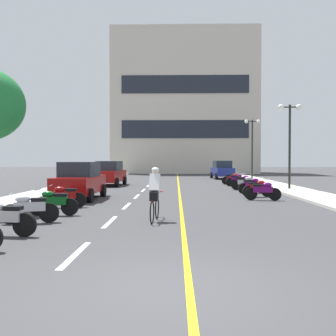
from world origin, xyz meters
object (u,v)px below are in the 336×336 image
Objects in this scene: street_lamp_far at (252,136)px; parked_car_near at (80,180)px; motorcycle_1 at (3,218)px; motorcycle_5 at (263,190)px; cyclist_rider at (155,193)px; motorcycle_3 at (54,202)px; motorcycle_8 at (245,183)px; motorcycle_9 at (243,181)px; parked_car_far at (222,170)px; motorcycle_11 at (233,178)px; motorcycle_10 at (237,180)px; motorcycle_7 at (252,185)px; motorcycle_6 at (258,188)px; motorcycle_4 at (65,196)px; motorcycle_2 at (30,208)px; street_lamp_mid at (290,127)px; parked_car_mid at (110,173)px.

street_lamp_far is 20.79m from parked_car_near.
street_lamp_far is 3.24× the size of motorcycle_1.
cyclist_rider is (-4.80, -6.00, 0.41)m from motorcycle_5.
street_lamp_far is at bearing 62.97° from motorcycle_3.
motorcycle_8 is at bearing 66.94° from cyclist_rider.
street_lamp_far is 3.24× the size of motorcycle_3.
motorcycle_3 is 1.00× the size of motorcycle_9.
motorcycle_11 is at bearing -91.57° from parked_car_far.
motorcycle_9 is 1.03× the size of motorcycle_10.
motorcycle_3 is (-11.30, -22.16, -3.64)m from street_lamp_far.
motorcycle_7 is at bearing 62.57° from cyclist_rider.
motorcycle_1 and motorcycle_5 have the same top height.
motorcycle_4 is at bearing -152.87° from motorcycle_6.
motorcycle_5 is at bearing -93.32° from motorcycle_6.
motorcycle_4 is (0.21, -3.20, -0.44)m from parked_car_near.
parked_car_near reaches higher than motorcycle_2.
motorcycle_7 is 0.98× the size of motorcycle_9.
parked_car_far reaches higher than motorcycle_4.
motorcycle_8 is (0.24, 5.83, 0.00)m from motorcycle_5.
motorcycle_2 is 1.00× the size of motorcycle_7.
motorcycle_7 is (0.23, 3.69, 0.00)m from motorcycle_5.
parked_car_far is 2.59× the size of motorcycle_7.
motorcycle_7 is 5.94m from motorcycle_10.
motorcycle_3 is at bearing -136.54° from street_lamp_mid.
motorcycle_10 is (0.07, 3.80, 0.00)m from motorcycle_8.
motorcycle_2 is (-11.51, -12.31, -3.48)m from street_lamp_mid.
motorcycle_2 is at bearing -116.42° from motorcycle_11.
motorcycle_8 is at bearing 58.67° from motorcycle_1.
motorcycle_5 is (8.59, 2.87, 0.00)m from motorcycle_4.
street_lamp_mid is 17.21m from motorcycle_2.
street_lamp_far is 3.34× the size of motorcycle_6.
motorcycle_6 is at bearing 86.68° from motorcycle_5.
motorcycle_1 is 0.96× the size of cyclist_rider.
motorcycle_1 and motorcycle_9 have the same top height.
street_lamp_mid reaches higher than parked_car_near.
street_lamp_mid is 1.22× the size of parked_car_mid.
motorcycle_3 is at bearing -118.06° from motorcycle_11.
motorcycle_6 is 0.99× the size of motorcycle_8.
motorcycle_1 is at bearing -125.57° from motorcycle_7.
motorcycle_8 is at bearing 89.83° from motorcycle_7.
motorcycle_2 is (0.50, -16.48, -0.44)m from parked_car_mid.
street_lamp_mid reaches higher than motorcycle_7.
motorcycle_9 is (0.15, 1.66, 0.00)m from motorcycle_8.
parked_car_far is 8.62m from motorcycle_11.
motorcycle_4 is at bearing -125.45° from motorcycle_10.
parked_car_far is at bearing 88.52° from motorcycle_5.
parked_car_far reaches higher than motorcycle_8.
motorcycle_11 is 0.95× the size of cyclist_rider.
street_lamp_far reaches higher than street_lamp_mid.
motorcycle_4 is at bearing -122.23° from motorcycle_11.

